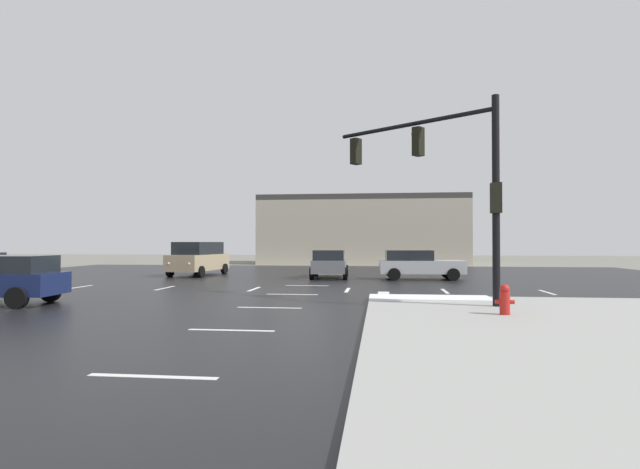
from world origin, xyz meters
name	(u,v)px	position (x,y,z in m)	size (l,w,h in m)	color
ground_plane	(300,290)	(0.00, 0.00, 0.00)	(120.00, 120.00, 0.00)	slate
road_asphalt	(300,290)	(0.00, 0.00, 0.01)	(44.00, 44.00, 0.02)	black
snow_strip_curbside	(430,298)	(5.00, -4.00, 0.17)	(4.00, 1.60, 0.06)	white
lane_markings	(325,293)	(1.20, -1.38, 0.02)	(36.15, 36.15, 0.01)	silver
traffic_signal_mast	(446,170)	(5.46, -4.78, 4.34)	(4.95, 3.75, 6.26)	black
fire_hydrant	(505,299)	(6.59, -7.52, 0.54)	(0.48, 0.26, 0.79)	red
strip_building_background	(363,230)	(1.74, 27.39, 3.18)	(19.06, 8.00, 6.35)	#BCB29E
suv_tan	(198,258)	(-7.60, 8.45, 1.09)	(2.60, 4.99, 2.03)	tan
sedan_silver	(418,264)	(5.40, 6.62, 0.85)	(4.60, 2.19, 1.58)	#B7BABF
sedan_grey	(330,263)	(0.53, 7.25, 0.85)	(2.19, 4.60, 1.58)	slate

